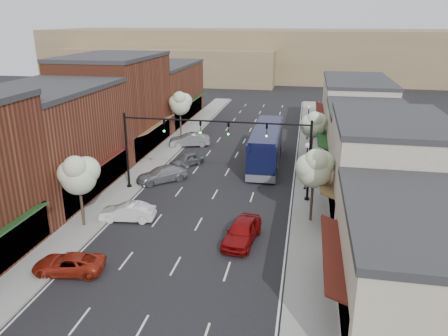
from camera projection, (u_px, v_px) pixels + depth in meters
The scene contains 29 objects.
ground at pixel (192, 236), 31.12m from camera, with size 160.00×160.00×0.00m, color black.
sidewalk_left at pixel (162, 154), 49.77m from camera, with size 2.80×73.00×0.15m, color gray.
sidewalk_right at pixel (312, 163), 46.80m from camera, with size 2.80×73.00×0.15m, color gray.
curb_left at pixel (174, 155), 49.53m from camera, with size 0.25×73.00×0.17m, color gray.
curb_right at pixel (298, 162), 47.04m from camera, with size 0.25×73.00×0.17m, color gray.
bldg_left_midnear at pixel (49, 141), 37.71m from camera, with size 10.14×14.10×9.40m.
bldg_left_midfar at pixel (116, 103), 50.47m from camera, with size 10.14×14.10×10.90m.
bldg_left_far at pixel (161, 92), 65.73m from camera, with size 10.14×18.10×8.40m.
bldg_right_near at pixel (421, 264), 22.17m from camera, with size 9.14×12.10×5.90m.
bldg_right_midnear at pixel (386, 170), 33.00m from camera, with size 9.14×12.10×7.90m.
bldg_right_midfar at pixel (367, 138), 44.39m from camera, with size 9.14×12.10×6.40m.
bldg_right_far at pixel (355, 107), 57.23m from camera, with size 9.14×16.10×7.40m.
hill_far at pixel (280, 54), 112.78m from camera, with size 120.00×30.00×12.00m, color #7A6647.
hill_near at pixel (174, 65), 106.71m from camera, with size 50.00×20.00×8.00m, color #7A6647.
signal_mast_right at pixel (281, 148), 36.05m from camera, with size 8.22×0.46×7.00m.
signal_mast_left at pixel (152, 141), 38.05m from camera, with size 8.22×0.46×7.00m.
tree_right_near at pixel (315, 167), 31.86m from camera, with size 2.85×2.65×5.95m.
tree_right_far at pixel (314, 124), 46.87m from camera, with size 2.85×2.65×5.43m.
tree_left_near at pixel (78, 174), 31.16m from camera, with size 2.85×2.65×5.69m.
tree_left_far at pixel (180, 103), 55.19m from camera, with size 2.85×2.65×6.13m.
lamp_post_near at pixel (307, 159), 38.52m from camera, with size 0.44×0.44×4.44m.
lamp_post_far at pixel (308, 117), 54.77m from camera, with size 0.44×0.44×4.44m.
coach_bus at pixel (266, 145), 46.05m from camera, with size 3.05×12.92×3.93m.
red_hatchback at pixel (242, 231), 30.09m from camera, with size 1.93×4.79×1.63m, color maroon.
parked_car_a at pixel (69, 264), 26.52m from camera, with size 1.99×4.32×1.20m, color maroon.
parked_car_b at pixel (128, 212), 33.40m from camera, with size 1.47×4.20×1.39m, color silver.
parked_car_c at pixel (162, 174), 41.40m from camera, with size 2.01×4.95×1.44m, color gray.
parked_car_d at pixel (187, 160), 45.88m from camera, with size 1.58×3.92×1.33m, color #5B5E62.
parked_car_e at pixel (190, 140), 52.84m from camera, with size 1.67×4.80×1.58m, color #A1A1A6.
Camera 1 is at (7.48, -26.92, 14.74)m, focal length 35.00 mm.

